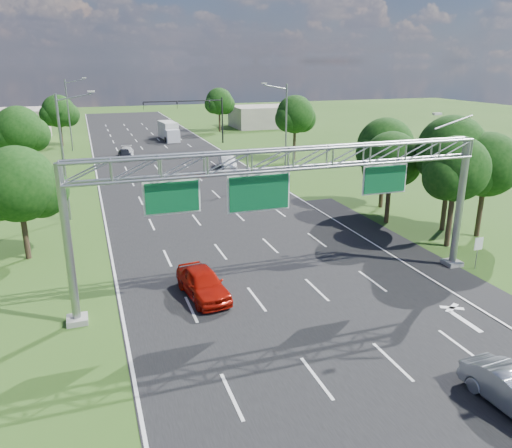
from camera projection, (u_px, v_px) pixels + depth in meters
name	position (u px, v px, depth m)	size (l,w,h in m)	color
ground	(208.00, 207.00, 44.25)	(220.00, 220.00, 0.00)	#2D5118
road	(208.00, 207.00, 44.25)	(18.00, 180.00, 0.02)	black
road_flare	(415.00, 256.00, 33.02)	(3.00, 30.00, 0.02)	black
sign_gantry	(292.00, 170.00, 26.03)	(23.50, 1.00, 9.56)	gray
regulatory_sign	(478.00, 247.00, 30.52)	(0.60, 0.08, 2.10)	gray
traffic_signal	(200.00, 110.00, 76.42)	(12.21, 0.24, 7.00)	black
streetlight_l_near	(65.00, 152.00, 39.02)	(2.97, 0.22, 10.16)	gray
streetlight_l_far	(70.00, 111.00, 70.48)	(2.97, 0.22, 10.16)	gray
streetlight_r_mid	(284.00, 125.00, 55.00)	(2.97, 0.22, 10.16)	gray
tree_cluster_right	(432.00, 159.00, 37.45)	(9.91, 14.60, 8.68)	#2D2116
tree_verge_la	(20.00, 188.00, 31.31)	(5.76, 4.80, 7.40)	#2D2116
tree_verge_lb	(20.00, 132.00, 51.16)	(5.76, 4.80, 8.06)	#2D2116
tree_verge_lc	(59.00, 113.00, 74.69)	(5.76, 4.80, 7.62)	#2D2116
tree_verge_rd	(295.00, 116.00, 63.68)	(5.76, 4.80, 8.28)	#2D2116
tree_verge_re	(220.00, 103.00, 90.16)	(5.76, 4.80, 7.84)	#2D2116
building_left	(2.00, 126.00, 79.81)	(14.00, 10.00, 5.00)	#9F9285
building_right	(264.00, 117.00, 97.79)	(12.00, 9.00, 4.00)	#9F9285
red_coupe	(203.00, 283.00, 27.16)	(1.91, 4.75, 1.62)	#AB1307
car_queue_a	(127.00, 152.00, 67.46)	(1.77, 4.36, 1.26)	silver
car_queue_c	(125.00, 154.00, 65.48)	(1.61, 4.00, 1.36)	black
car_queue_d	(227.00, 162.00, 60.20)	(1.58, 4.52, 1.49)	silver
box_truck	(169.00, 131.00, 81.79)	(2.66, 7.69, 2.85)	silver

